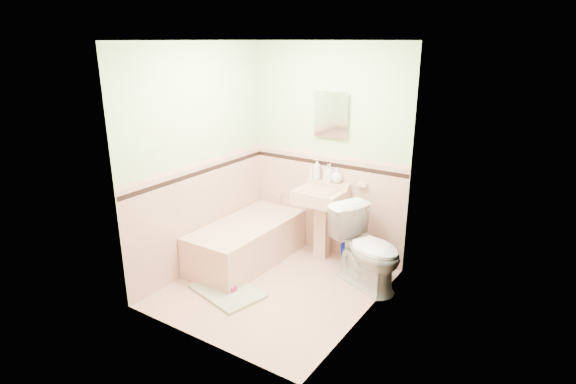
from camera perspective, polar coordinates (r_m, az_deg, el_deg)
The scene contains 32 objects.
floor at distance 5.02m, azimuth -1.60°, elevation -11.65°, with size 2.20×2.20×0.00m, color #DCA690.
ceiling at distance 4.35m, azimuth -1.90°, elevation 18.18°, with size 2.20×2.20×0.00m, color white.
wall_back at distance 5.44m, azimuth 4.93°, elevation 4.86°, with size 2.50×2.50×0.00m, color #F8EFCA.
wall_front at distance 3.73m, azimuth -11.45°, elevation -1.81°, with size 2.50×2.50×0.00m, color #F8EFCA.
wall_left at distance 5.15m, azimuth -10.92°, elevation 3.83°, with size 2.50×2.50×0.00m, color #F8EFCA.
wall_right at distance 4.07m, azimuth 9.90°, elevation -0.01°, with size 2.50×2.50×0.00m, color #F8EFCA.
wainscot_back at distance 5.62m, azimuth 4.69°, elevation -1.63°, with size 2.00×2.00×0.00m, color #DEAB95.
wainscot_front at distance 4.00m, azimuth -10.74°, elevation -10.53°, with size 2.00×2.00×0.00m, color #DEAB95.
wainscot_left at distance 5.34m, azimuth -10.41°, elevation -2.96°, with size 2.20×2.20×0.00m, color #DEAB95.
wainscot_right at distance 4.32m, azimuth 9.28°, elevation -8.20°, with size 2.20×2.20×0.00m, color #DEAB95.
accent_back at distance 5.46m, azimuth 4.80°, elevation 3.49°, with size 2.00×2.00×0.00m, color black.
accent_front at distance 3.79m, azimuth -11.14°, elevation -3.58°, with size 2.00×2.00×0.00m, color black.
accent_left at distance 5.17m, azimuth -10.69°, elevation 2.41°, with size 2.20×2.20×0.00m, color black.
accent_right at distance 4.12m, azimuth 9.58°, elevation -1.68°, with size 2.20×2.20×0.00m, color black.
cap_back at distance 5.43m, azimuth 4.83°, elevation 4.51°, with size 2.00×2.00×0.00m, color #DCA797.
cap_front at distance 3.75m, azimuth -11.23°, elevation -2.16°, with size 2.00×2.00×0.00m, color #DCA797.
cap_left at distance 5.15m, azimuth -10.75°, elevation 3.48°, with size 2.20×2.20×0.00m, color #DCA797.
cap_right at distance 4.08m, azimuth 9.65°, elevation -0.36°, with size 2.20×2.20×0.00m, color #DCA797.
bathtub at distance 5.49m, azimuth -5.08°, elevation -6.34°, with size 0.70×1.50×0.45m, color #D7A591.
tub_faucet at distance 5.88m, azimuth -0.86°, elevation -0.32°, with size 0.04×0.04×0.12m, color silver.
sink at distance 5.47m, azimuth 3.96°, elevation -4.06°, with size 0.55×0.48×0.87m, color #D7A591, non-canonical shape.
sink_faucet at distance 5.41m, azimuth 4.80°, elevation 1.49°, with size 0.02×0.02×0.10m, color silver.
medicine_cabinet at distance 5.30m, azimuth 5.39°, elevation 9.46°, with size 0.38×0.04×0.48m, color white.
soap_dish at distance 5.29m, azimuth 9.11°, elevation 0.92°, with size 0.11×0.07×0.04m, color #D7A591.
soap_bottle_left at distance 5.49m, azimuth 3.59°, elevation 2.84°, with size 0.09×0.10×0.25m, color #B2B2B2.
soap_bottle_mid at distance 5.42m, azimuth 5.12°, elevation 2.39°, with size 0.09×0.10×0.21m, color #B2B2B2.
soap_bottle_right at distance 5.38m, azimuth 6.02°, elevation 2.05°, with size 0.14×0.14×0.17m, color #B2B2B2.
tube at distance 5.54m, azimuth 2.87°, elevation 2.33°, with size 0.04×0.04×0.12m, color white.
toilet at distance 4.95m, azimuth 9.81°, elevation -6.88°, with size 0.47×0.83×0.85m, color white.
bucket at distance 5.47m, azimuth 7.72°, elevation -7.72°, with size 0.24×0.24×0.24m, color #001095, non-canonical shape.
bath_mat at distance 4.97m, azimuth -7.48°, elevation -12.00°, with size 0.74×0.50×0.03m, color gray.
shoe at distance 4.94m, azimuth -7.18°, elevation -11.59°, with size 0.14×0.07×0.06m, color #BF1E59.
Camera 1 is at (2.50, -3.56, 2.51)m, focal length 28.83 mm.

